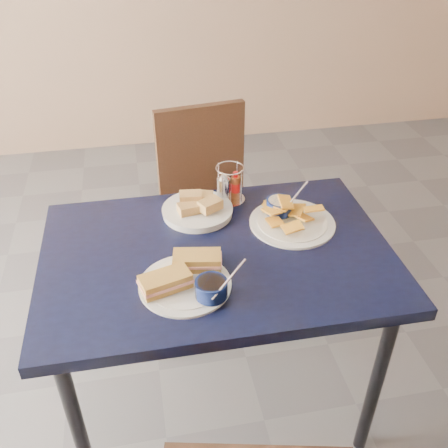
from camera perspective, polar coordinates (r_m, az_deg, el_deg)
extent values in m
plane|color=#525257|center=(2.06, 4.61, -21.47)|extent=(6.00, 6.00, 0.00)
cube|color=black|center=(1.57, -0.80, -3.63)|extent=(1.10, 0.74, 0.04)
cylinder|color=black|center=(1.66, -16.20, -22.00)|extent=(0.04, 0.04, 0.71)
cylinder|color=black|center=(1.78, 16.99, -16.96)|extent=(0.04, 0.04, 0.71)
cylinder|color=black|center=(2.04, -15.53, -8.28)|extent=(0.04, 0.04, 0.71)
cylinder|color=black|center=(2.14, 10.46, -5.10)|extent=(0.04, 0.04, 0.71)
cube|color=black|center=(2.31, -1.27, 1.24)|extent=(0.47, 0.45, 0.04)
cylinder|color=black|center=(2.30, -4.65, -5.98)|extent=(0.04, 0.04, 0.41)
cylinder|color=black|center=(2.35, 3.53, -4.95)|extent=(0.04, 0.04, 0.41)
cylinder|color=black|center=(2.55, -5.54, -1.37)|extent=(0.04, 0.04, 0.41)
cylinder|color=black|center=(2.59, 1.85, -0.53)|extent=(0.04, 0.04, 0.41)
cube|color=black|center=(2.34, -2.10, 8.47)|extent=(0.42, 0.10, 0.44)
cylinder|color=white|center=(1.44, -4.46, -6.91)|extent=(0.27, 0.27, 0.01)
cylinder|color=white|center=(1.43, -4.47, -6.74)|extent=(0.22, 0.22, 0.00)
cube|color=#BF9344|center=(1.41, -6.70, -6.54)|extent=(0.15, 0.11, 0.04)
cube|color=#E99F8F|center=(1.41, -6.69, -6.68)|extent=(0.16, 0.11, 0.01)
cube|color=#BF9344|center=(1.47, -3.10, -4.17)|extent=(0.15, 0.09, 0.04)
cube|color=#E99F8F|center=(1.47, -3.09, -4.31)|extent=(0.16, 0.10, 0.01)
cylinder|color=#091134|center=(1.37, -1.47, -7.37)|extent=(0.09, 0.09, 0.05)
cylinder|color=black|center=(1.36, -1.48, -6.88)|extent=(0.08, 0.08, 0.01)
cylinder|color=silver|center=(1.34, 0.56, -6.34)|extent=(0.11, 0.07, 0.08)
cylinder|color=white|center=(1.69, 7.79, 0.13)|extent=(0.29, 0.29, 0.01)
cylinder|color=white|center=(1.69, 7.80, 0.28)|extent=(0.24, 0.24, 0.00)
cube|color=gold|center=(1.66, 5.79, 0.13)|extent=(0.05, 0.07, 0.02)
cube|color=gold|center=(1.69, 8.99, 0.59)|extent=(0.07, 0.08, 0.02)
cube|color=gold|center=(1.71, 8.33, 1.33)|extent=(0.07, 0.08, 0.03)
cube|color=gold|center=(1.71, 5.57, 1.84)|extent=(0.08, 0.07, 0.02)
cube|color=gold|center=(1.61, 7.82, -0.57)|extent=(0.07, 0.05, 0.02)
cube|color=gold|center=(1.69, 6.67, 1.68)|extent=(0.07, 0.08, 0.03)
cube|color=gold|center=(1.69, 5.25, 1.95)|extent=(0.06, 0.08, 0.01)
cube|color=gold|center=(1.66, 5.45, 1.35)|extent=(0.06, 0.08, 0.02)
cube|color=gold|center=(1.69, 6.37, 2.24)|extent=(0.07, 0.08, 0.01)
cube|color=gold|center=(1.67, 10.16, 1.50)|extent=(0.07, 0.05, 0.02)
cube|color=gold|center=(1.68, 7.04, 2.18)|extent=(0.05, 0.07, 0.03)
cylinder|color=#091134|center=(1.71, 6.32, 2.03)|extent=(0.09, 0.09, 0.05)
cylinder|color=#C6B495|center=(1.70, 6.35, 2.48)|extent=(0.08, 0.08, 0.01)
cylinder|color=silver|center=(1.68, 8.07, 3.05)|extent=(0.11, 0.07, 0.08)
cylinder|color=white|center=(1.72, -3.04, 1.43)|extent=(0.24, 0.24, 0.02)
cylinder|color=white|center=(1.72, -3.05, 1.72)|extent=(0.20, 0.20, 0.00)
cube|color=tan|center=(1.69, -3.98, 1.78)|extent=(0.08, 0.06, 0.03)
cube|color=tan|center=(1.73, -2.57, 3.02)|extent=(0.09, 0.07, 0.03)
cube|color=tan|center=(1.68, -1.58, 2.19)|extent=(0.09, 0.08, 0.03)
cube|color=tan|center=(1.71, -3.85, 3.04)|extent=(0.08, 0.06, 0.03)
cylinder|color=silver|center=(1.80, 0.64, 2.85)|extent=(0.11, 0.11, 0.01)
cylinder|color=silver|center=(1.80, 1.51, 5.36)|extent=(0.00, 0.01, 0.13)
cylinder|color=silver|center=(1.79, -0.63, 5.15)|extent=(0.01, 0.01, 0.13)
cylinder|color=silver|center=(1.73, -0.22, 4.05)|extent=(0.01, 0.01, 0.13)
cylinder|color=silver|center=(1.74, 1.98, 4.27)|extent=(0.00, 0.01, 0.13)
torus|color=silver|center=(1.73, 0.67, 6.43)|extent=(0.10, 0.10, 0.00)
cylinder|color=silver|center=(1.77, -0.04, 4.02)|extent=(0.05, 0.05, 0.08)
cone|color=silver|center=(1.74, -0.05, 5.53)|extent=(0.04, 0.04, 0.02)
cylinder|color=brown|center=(1.78, 1.32, 4.24)|extent=(0.03, 0.03, 0.08)
cylinder|color=#A50B09|center=(1.78, 1.32, 4.24)|extent=(0.03, 0.03, 0.03)
cylinder|color=#A50B09|center=(1.76, 1.34, 5.68)|extent=(0.02, 0.02, 0.02)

